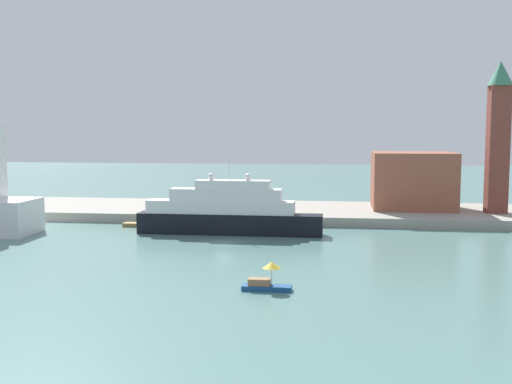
{
  "coord_description": "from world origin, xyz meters",
  "views": [
    {
      "loc": [
        15.88,
        -84.93,
        15.99
      ],
      "look_at": [
        3.81,
        6.0,
        6.69
      ],
      "focal_mm": 43.43,
      "sensor_mm": 36.0,
      "label": 1
    }
  ],
  "objects": [
    {
      "name": "parked_car",
      "position": [
        -14.2,
        26.79,
        2.22
      ],
      "size": [
        3.94,
        1.73,
        1.41
      ],
      "color": "black",
      "rests_on": "quay_dock"
    },
    {
      "name": "quay_dock",
      "position": [
        0.0,
        27.8,
        0.8
      ],
      "size": [
        110.0,
        23.59,
        1.6
      ],
      "primitive_type": "cube",
      "color": "gray",
      "rests_on": "ground"
    },
    {
      "name": "work_barge",
      "position": [
        -16.93,
        12.68,
        0.31
      ],
      "size": [
        4.45,
        1.75,
        0.62
      ],
      "primitive_type": "cube",
      "color": "olive",
      "rests_on": "ground"
    },
    {
      "name": "small_motorboat",
      "position": [
        8.97,
        -24.94,
        1.05
      ],
      "size": [
        4.96,
        1.84,
        2.91
      ],
      "color": "navy",
      "rests_on": "ground"
    },
    {
      "name": "bell_tower",
      "position": [
        43.06,
        26.07,
        15.66
      ],
      "size": [
        4.37,
        4.37,
        25.94
      ],
      "color": "brown",
      "rests_on": "quay_dock"
    },
    {
      "name": "large_yacht",
      "position": [
        -0.88,
        7.52,
        3.34
      ],
      "size": [
        28.39,
        3.61,
        12.01
      ],
      "color": "black",
      "rests_on": "ground"
    },
    {
      "name": "mooring_bollard",
      "position": [
        4.8,
        16.83,
        1.98
      ],
      "size": [
        0.55,
        0.55,
        0.76
      ],
      "primitive_type": "cylinder",
      "color": "black",
      "rests_on": "quay_dock"
    },
    {
      "name": "harbor_building",
      "position": [
        29.48,
        30.16,
        6.72
      ],
      "size": [
        14.57,
        12.04,
        10.24
      ],
      "primitive_type": "cube",
      "color": "#93513D",
      "rests_on": "quay_dock"
    },
    {
      "name": "person_figure",
      "position": [
        -9.19,
        23.07,
        2.43
      ],
      "size": [
        0.36,
        0.36,
        1.77
      ],
      "color": "maroon",
      "rests_on": "quay_dock"
    },
    {
      "name": "ground",
      "position": [
        0.0,
        0.0,
        0.0
      ],
      "size": [
        400.0,
        400.0,
        0.0
      ],
      "primitive_type": "plane",
      "color": "slate"
    }
  ]
}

